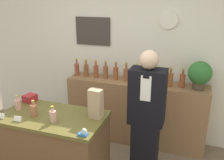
% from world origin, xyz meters
% --- Properties ---
extents(back_wall, '(5.20, 0.09, 2.70)m').
position_xyz_m(back_wall, '(-0.00, 2.00, 1.35)').
color(back_wall, silver).
rests_on(back_wall, ground_plane).
extents(back_shelf, '(2.12, 0.39, 1.00)m').
position_xyz_m(back_shelf, '(0.22, 1.75, 0.50)').
color(back_shelf, '#8E6642').
rests_on(back_shelf, ground_plane).
extents(display_counter, '(1.16, 0.65, 0.98)m').
position_xyz_m(display_counter, '(-0.41, 0.42, 0.49)').
color(display_counter, brown).
rests_on(display_counter, ground_plane).
extents(shopkeeper, '(0.42, 0.26, 1.66)m').
position_xyz_m(shopkeeper, '(0.53, 0.99, 0.83)').
color(shopkeeper, black).
rests_on(shopkeeper, ground_plane).
extents(potted_plant, '(0.32, 0.32, 0.40)m').
position_xyz_m(potted_plant, '(1.10, 1.73, 1.22)').
color(potted_plant, '#4C3D2D').
rests_on(potted_plant, back_shelf).
extents(paper_bag, '(0.15, 0.11, 0.32)m').
position_xyz_m(paper_bag, '(0.07, 0.54, 1.14)').
color(paper_bag, tan).
rests_on(paper_bag, display_counter).
extents(tape_dispenser, '(0.09, 0.06, 0.07)m').
position_xyz_m(tape_dispenser, '(0.09, 0.17, 1.00)').
color(tape_dispenser, '#2D66A8').
rests_on(tape_dispenser, display_counter).
extents(price_card_left, '(0.09, 0.02, 0.06)m').
position_xyz_m(price_card_left, '(-0.90, 0.20, 1.01)').
color(price_card_left, white).
rests_on(price_card_left, display_counter).
extents(price_card_right, '(0.09, 0.02, 0.06)m').
position_xyz_m(price_card_right, '(-0.68, 0.20, 1.01)').
color(price_card_right, white).
rests_on(price_card_right, display_counter).
extents(gift_box, '(0.15, 0.17, 0.08)m').
position_xyz_m(gift_box, '(-0.87, 0.68, 1.02)').
color(gift_box, maroon).
rests_on(gift_box, display_counter).
extents(counter_bottle_0, '(0.07, 0.07, 0.18)m').
position_xyz_m(counter_bottle_0, '(-0.85, 0.43, 1.05)').
color(counter_bottle_0, tan).
rests_on(counter_bottle_0, display_counter).
extents(counter_bottle_1, '(0.07, 0.07, 0.18)m').
position_xyz_m(counter_bottle_1, '(-0.59, 0.37, 1.05)').
color(counter_bottle_1, '#A06142').
rests_on(counter_bottle_1, display_counter).
extents(counter_bottle_2, '(0.07, 0.07, 0.18)m').
position_xyz_m(counter_bottle_2, '(-0.32, 0.31, 1.05)').
color(counter_bottle_2, tan).
rests_on(counter_bottle_2, display_counter).
extents(shelf_bottle_0, '(0.08, 0.08, 0.28)m').
position_xyz_m(shelf_bottle_0, '(-0.76, 1.76, 1.10)').
color(shelf_bottle_0, brown).
rests_on(shelf_bottle_0, back_shelf).
extents(shelf_bottle_1, '(0.08, 0.08, 0.28)m').
position_xyz_m(shelf_bottle_1, '(-0.60, 1.76, 1.10)').
color(shelf_bottle_1, brown).
rests_on(shelf_bottle_1, back_shelf).
extents(shelf_bottle_2, '(0.08, 0.08, 0.28)m').
position_xyz_m(shelf_bottle_2, '(-0.43, 1.77, 1.10)').
color(shelf_bottle_2, brown).
rests_on(shelf_bottle_2, back_shelf).
extents(shelf_bottle_3, '(0.08, 0.08, 0.28)m').
position_xyz_m(shelf_bottle_3, '(-0.27, 1.76, 1.10)').
color(shelf_bottle_3, brown).
rests_on(shelf_bottle_3, back_shelf).
extents(shelf_bottle_4, '(0.08, 0.08, 0.28)m').
position_xyz_m(shelf_bottle_4, '(-0.10, 1.76, 1.10)').
color(shelf_bottle_4, brown).
rests_on(shelf_bottle_4, back_shelf).
extents(shelf_bottle_5, '(0.08, 0.08, 0.28)m').
position_xyz_m(shelf_bottle_5, '(0.06, 1.76, 1.10)').
color(shelf_bottle_5, brown).
rests_on(shelf_bottle_5, back_shelf).
extents(shelf_bottle_6, '(0.08, 0.08, 0.28)m').
position_xyz_m(shelf_bottle_6, '(0.22, 1.76, 1.10)').
color(shelf_bottle_6, brown).
rests_on(shelf_bottle_6, back_shelf).
extents(shelf_bottle_7, '(0.08, 0.08, 0.28)m').
position_xyz_m(shelf_bottle_7, '(0.39, 1.74, 1.10)').
color(shelf_bottle_7, brown).
rests_on(shelf_bottle_7, back_shelf).
extents(shelf_bottle_8, '(0.08, 0.08, 0.28)m').
position_xyz_m(shelf_bottle_8, '(0.55, 1.73, 1.10)').
color(shelf_bottle_8, brown).
rests_on(shelf_bottle_8, back_shelf).
extents(shelf_bottle_9, '(0.08, 0.08, 0.28)m').
position_xyz_m(shelf_bottle_9, '(0.72, 1.73, 1.10)').
color(shelf_bottle_9, brown).
rests_on(shelf_bottle_9, back_shelf).
extents(shelf_bottle_10, '(0.08, 0.08, 0.28)m').
position_xyz_m(shelf_bottle_10, '(0.88, 1.74, 1.10)').
color(shelf_bottle_10, brown).
rests_on(shelf_bottle_10, back_shelf).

